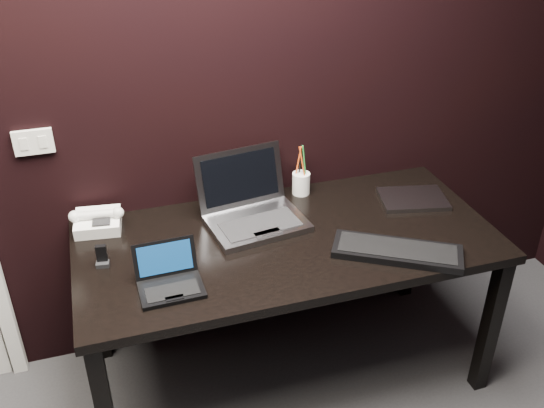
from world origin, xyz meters
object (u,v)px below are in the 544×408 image
object	(u,v)px
ext_keyboard	(397,251)
pen_cup	(301,182)
silver_laptop	(252,210)
mobile_phone	(102,258)
closed_laptop	(413,199)
desk	(287,253)
netbook	(170,280)
desk_phone	(98,221)

from	to	relation	value
ext_keyboard	pen_cup	size ratio (longest dim) A/B	2.15
silver_laptop	ext_keyboard	size ratio (longest dim) A/B	0.85
mobile_phone	silver_laptop	bearing A→B (deg)	11.99
ext_keyboard	closed_laptop	distance (m)	0.44
desk	netbook	bearing A→B (deg)	-160.38
desk	silver_laptop	size ratio (longest dim) A/B	3.88
desk_phone	desk	bearing A→B (deg)	-21.56
netbook	closed_laptop	xyz separation A→B (m)	(1.14, 0.29, -0.02)
desk	silver_laptop	distance (m)	0.23
desk_phone	closed_laptop	bearing A→B (deg)	-7.36
desk_phone	pen_cup	size ratio (longest dim) A/B	0.95
netbook	desk_phone	size ratio (longest dim) A/B	1.02
netbook	ext_keyboard	size ratio (longest dim) A/B	0.45
desk_phone	netbook	bearing A→B (deg)	-64.72
desk	pen_cup	xyz separation A→B (m)	(0.17, 0.33, 0.13)
silver_laptop	closed_laptop	world-z (taller)	silver_laptop
closed_laptop	desk_phone	size ratio (longest dim) A/B	1.44
desk	closed_laptop	world-z (taller)	closed_laptop
ext_keyboard	pen_cup	distance (m)	0.60
closed_laptop	pen_cup	world-z (taller)	pen_cup
closed_laptop	silver_laptop	bearing A→B (deg)	176.06
closed_laptop	desk_phone	distance (m)	1.37
netbook	pen_cup	world-z (taller)	pen_cup
closed_laptop	pen_cup	xyz separation A→B (m)	(-0.46, 0.22, 0.05)
desk	ext_keyboard	world-z (taller)	ext_keyboard
netbook	silver_laptop	xyz separation A→B (m)	(0.41, 0.34, 0.02)
desk	mobile_phone	size ratio (longest dim) A/B	20.29
closed_laptop	mobile_phone	xyz separation A→B (m)	(-1.36, -0.08, 0.02)
ext_keyboard	closed_laptop	world-z (taller)	ext_keyboard
netbook	desk	bearing A→B (deg)	19.62
netbook	silver_laptop	size ratio (longest dim) A/B	0.53
ext_keyboard	pen_cup	bearing A→B (deg)	108.85
netbook	pen_cup	size ratio (longest dim) A/B	0.97
desk	netbook	world-z (taller)	netbook
desk	ext_keyboard	size ratio (longest dim) A/B	3.31
desk	mobile_phone	distance (m)	0.74
closed_laptop	pen_cup	size ratio (longest dim) A/B	1.38
pen_cup	desk_phone	bearing A→B (deg)	-177.45
silver_laptop	mobile_phone	xyz separation A→B (m)	(-0.63, -0.13, -0.02)
desk	pen_cup	world-z (taller)	pen_cup
ext_keyboard	desk_phone	distance (m)	1.22
desk	netbook	distance (m)	0.55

